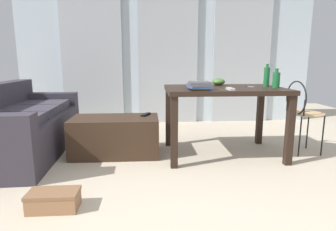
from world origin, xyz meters
name	(u,v)px	position (x,y,z in m)	size (l,w,h in m)	color
ground_plane	(181,160)	(0.00, 1.26, 0.00)	(7.98, 7.98, 0.00)	beige
wall_back	(168,46)	(0.00, 3.33, 1.33)	(5.05, 0.10, 2.66)	silver
curtains	(168,59)	(0.00, 3.24, 1.11)	(3.59, 0.03, 2.21)	#B2B7BC
couch	(21,127)	(-1.83, 1.62, 0.32)	(0.90, 1.92, 0.81)	#38333D
coffee_table	(116,136)	(-0.74, 1.51, 0.22)	(0.98, 0.54, 0.44)	#382619
craft_table	(224,96)	(0.49, 1.43, 0.68)	(1.29, 0.88, 0.78)	black
wire_chair	(301,108)	(1.40, 1.42, 0.54)	(0.40, 0.40, 0.85)	tan
bottle_near	(276,80)	(1.05, 1.34, 0.87)	(0.08, 0.08, 0.21)	#195B2D
bottle_far	(267,77)	(1.00, 1.49, 0.89)	(0.06, 0.06, 0.26)	#195B2D
bowl	(218,82)	(0.50, 1.72, 0.82)	(0.16, 0.16, 0.09)	#477033
book_stack	(199,85)	(0.17, 1.18, 0.82)	(0.23, 0.31, 0.08)	gold
tv_remote_on_table	(230,89)	(0.47, 1.12, 0.79)	(0.05, 0.15, 0.02)	#B7B7B2
scissors	(248,87)	(0.79, 1.48, 0.78)	(0.10, 0.10, 0.00)	#9EA0A5
tv_remote_primary	(146,114)	(-0.39, 1.62, 0.45)	(0.05, 0.19, 0.02)	black
shoebox	(54,200)	(-1.05, 0.29, 0.07)	(0.36, 0.20, 0.14)	#996B47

